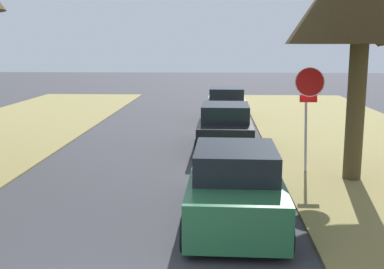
{
  "coord_description": "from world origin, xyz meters",
  "views": [
    {
      "loc": [
        1.8,
        -4.66,
        3.56
      ],
      "look_at": [
        1.23,
        6.58,
        1.47
      ],
      "focal_mm": 44.74,
      "sensor_mm": 36.0,
      "label": 1
    }
  ],
  "objects": [
    {
      "name": "stop_sign_far",
      "position": [
        4.36,
        8.68,
        2.16
      ],
      "size": [
        0.81,
        0.58,
        2.93
      ],
      "color": "#9EA0A5",
      "rests_on": "grass_verge_right"
    },
    {
      "name": "parked_sedan_tan",
      "position": [
        2.31,
        18.56,
        0.72
      ],
      "size": [
        2.0,
        4.43,
        1.57
      ],
      "color": "tan",
      "rests_on": "ground"
    },
    {
      "name": "parked_sedan_black",
      "position": [
        2.13,
        11.95,
        0.72
      ],
      "size": [
        2.0,
        4.43,
        1.57
      ],
      "color": "black",
      "rests_on": "ground"
    },
    {
      "name": "parked_sedan_green",
      "position": [
        2.21,
        4.83,
        0.72
      ],
      "size": [
        2.0,
        4.43,
        1.57
      ],
      "color": "#28663D",
      "rests_on": "ground"
    }
  ]
}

